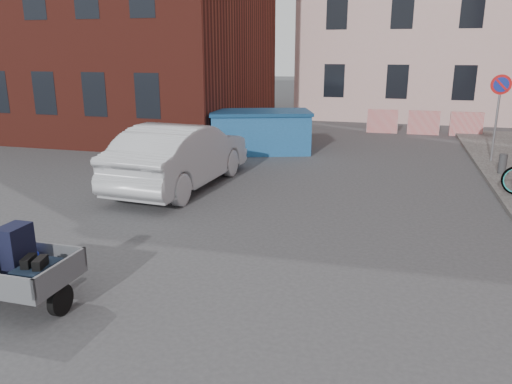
% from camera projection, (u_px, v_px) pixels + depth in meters
% --- Properties ---
extents(ground, '(120.00, 120.00, 0.00)m').
position_uv_depth(ground, '(203.00, 264.00, 8.42)').
color(ground, '#38383A').
rests_on(ground, ground).
extents(far_building, '(6.00, 6.00, 8.00)m').
position_uv_depth(far_building, '(38.00, 41.00, 32.79)').
color(far_building, maroon).
rests_on(far_building, ground).
extents(no_parking_sign, '(0.60, 0.09, 2.65)m').
position_uv_depth(no_parking_sign, '(499.00, 100.00, 15.13)').
color(no_parking_sign, gray).
rests_on(no_parking_sign, sidewalk).
extents(barriers, '(4.70, 0.18, 1.00)m').
position_uv_depth(barriers, '(424.00, 123.00, 21.12)').
color(barriers, red).
rests_on(barriers, ground).
extents(trailer, '(1.61, 1.81, 1.20)m').
position_uv_depth(trailer, '(12.00, 267.00, 6.85)').
color(trailer, black).
rests_on(trailer, ground).
extents(dumpster, '(3.85, 2.82, 1.45)m').
position_uv_depth(dumpster, '(260.00, 132.00, 17.38)').
color(dumpster, '#2261A2').
rests_on(dumpster, ground).
extents(silver_car, '(2.14, 5.20, 1.68)m').
position_uv_depth(silver_car, '(181.00, 155.00, 12.98)').
color(silver_car, '#B8BAC0').
rests_on(silver_car, ground).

